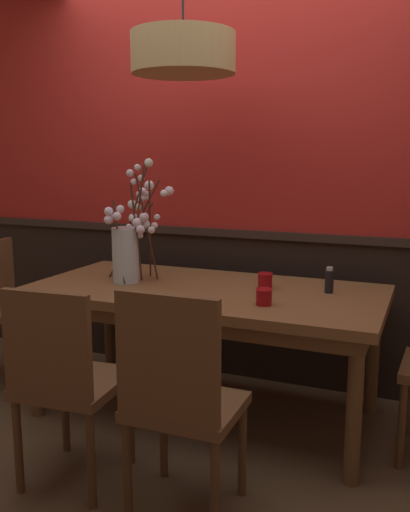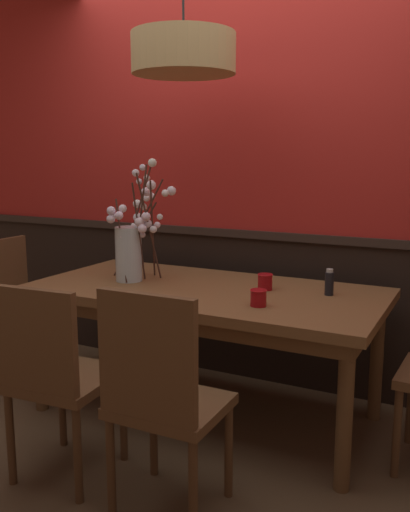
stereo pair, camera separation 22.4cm
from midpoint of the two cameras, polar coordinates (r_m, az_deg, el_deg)
ground_plane at (r=3.25m, az=2.05°, el=-15.95°), size 24.00×24.00×0.00m
back_wall at (r=3.52m, az=6.78°, el=10.12°), size 4.49×0.14×2.88m
dining_table at (r=3.02m, az=2.13°, el=-4.82°), size 1.90×0.93×0.73m
chair_near_side_left at (r=2.51m, az=-12.64°, el=-11.65°), size 0.44×0.45×0.91m
chair_near_side_right at (r=2.21m, az=-1.60°, el=-14.02°), size 0.44×0.39×0.95m
chair_far_side_right at (r=3.80m, az=11.13°, el=-4.10°), size 0.46×0.41×0.89m
chair_head_west_end at (r=3.78m, az=-17.01°, el=-4.27°), size 0.44×0.43×0.90m
vase_with_blossoms at (r=3.15m, az=-5.51°, el=1.34°), size 0.45×0.42×0.69m
candle_holder_nearer_center at (r=2.97m, az=8.38°, el=-2.66°), size 0.08×0.08×0.09m
candle_holder_nearer_edge at (r=2.65m, az=7.96°, el=-4.31°), size 0.08×0.08×0.08m
condiment_bottle at (r=2.92m, az=14.87°, el=-2.70°), size 0.05×0.05×0.14m
pendant_lamp at (r=2.98m, az=0.06°, el=20.15°), size 0.53×0.53×1.04m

